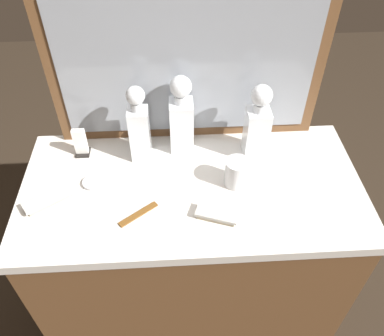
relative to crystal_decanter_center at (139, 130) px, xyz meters
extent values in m
plane|color=#2D2319|center=(0.17, -0.16, -1.06)|extent=(6.00, 6.00, 0.00)
cube|color=brown|center=(0.17, -0.16, -0.61)|extent=(1.13, 0.57, 0.90)
cube|color=silver|center=(0.17, -0.16, -0.14)|extent=(1.16, 0.58, 0.04)
cube|color=brown|center=(0.17, 0.12, 0.17)|extent=(0.95, 0.03, 0.58)
cube|color=gray|center=(0.17, 0.10, 0.17)|extent=(0.87, 0.01, 0.50)
cube|color=white|center=(0.00, 0.00, -0.02)|extent=(0.07, 0.07, 0.20)
cube|color=brown|center=(0.00, 0.00, -0.04)|extent=(0.06, 0.06, 0.16)
cylinder|color=white|center=(0.00, 0.00, 0.10)|extent=(0.04, 0.04, 0.03)
sphere|color=white|center=(0.00, 0.00, 0.14)|extent=(0.06, 0.06, 0.06)
cube|color=white|center=(0.41, -0.01, -0.02)|extent=(0.08, 0.08, 0.19)
cube|color=brown|center=(0.41, -0.01, -0.06)|extent=(0.07, 0.07, 0.11)
cylinder|color=white|center=(0.41, -0.01, 0.09)|extent=(0.04, 0.04, 0.03)
sphere|color=white|center=(0.41, -0.01, 0.13)|extent=(0.07, 0.07, 0.07)
cube|color=white|center=(0.15, 0.04, -0.02)|extent=(0.08, 0.08, 0.20)
cube|color=brown|center=(0.15, 0.04, -0.06)|extent=(0.07, 0.07, 0.11)
cylinder|color=white|center=(0.15, 0.04, 0.09)|extent=(0.05, 0.05, 0.03)
sphere|color=white|center=(0.15, 0.04, 0.14)|extent=(0.08, 0.08, 0.08)
cylinder|color=white|center=(0.32, -0.15, -0.07)|extent=(0.08, 0.08, 0.10)
cylinder|color=silver|center=(0.32, -0.15, -0.11)|extent=(0.08, 0.08, 0.01)
cube|color=#B7A88C|center=(0.24, -0.30, -0.11)|extent=(0.13, 0.09, 0.01)
cube|color=#B7B5AD|center=(0.24, -0.30, -0.10)|extent=(0.14, 0.10, 0.01)
cube|color=#B7A88C|center=(-0.30, -0.21, -0.11)|extent=(0.15, 0.12, 0.01)
cube|color=#B7B5AD|center=(-0.30, -0.21, -0.10)|extent=(0.16, 0.13, 0.01)
cylinder|color=silver|center=(-0.16, -0.13, -0.11)|extent=(0.07, 0.07, 0.01)
cube|color=brown|center=(0.00, -0.28, -0.12)|extent=(0.12, 0.10, 0.01)
cube|color=black|center=(-0.22, 0.02, -0.12)|extent=(0.05, 0.05, 0.01)
cube|color=white|center=(-0.22, 0.02, -0.06)|extent=(0.05, 0.02, 0.11)
camera|label=1|loc=(0.12, -1.08, 0.86)|focal=36.96mm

